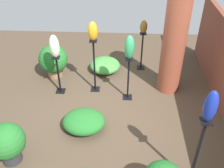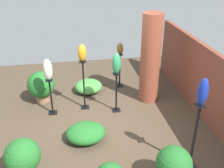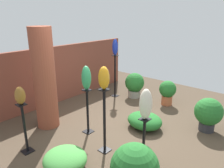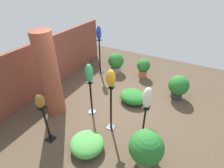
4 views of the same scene
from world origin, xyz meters
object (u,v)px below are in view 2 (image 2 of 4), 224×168
at_px(pedestal_cobalt, 194,140).
at_px(pedestal_ivory, 51,99).
at_px(pedestal_jade, 116,94).
at_px(potted_plant_walkway_edge, 41,85).
at_px(art_vase_cobalt, 203,92).
at_px(art_vase_ivory, 48,70).
at_px(potted_plant_back_center, 23,157).
at_px(art_vase_amber, 82,53).
at_px(art_vase_jade, 116,63).
at_px(brick_pillar, 150,59).
at_px(potted_plant_front_left, 174,166).
at_px(art_vase_bronze, 120,49).
at_px(pedestal_amber, 84,87).
at_px(pedestal_bronze, 120,72).

bearing_deg(pedestal_cobalt, pedestal_ivory, -131.41).
xyz_separation_m(pedestal_jade, potted_plant_walkway_edge, (-0.79, -1.82, 0.00)).
relative_size(pedestal_cobalt, art_vase_cobalt, 2.68).
distance_m(art_vase_ivory, potted_plant_back_center, 2.14).
relative_size(art_vase_amber, art_vase_jade, 0.81).
xyz_separation_m(pedestal_ivory, potted_plant_back_center, (1.97, -0.42, 0.02)).
height_order(pedestal_jade, art_vase_cobalt, art_vase_cobalt).
height_order(brick_pillar, pedestal_ivory, brick_pillar).
distance_m(brick_pillar, potted_plant_walkway_edge, 2.87).
height_order(brick_pillar, art_vase_jade, brick_pillar).
distance_m(pedestal_jade, potted_plant_walkway_edge, 1.98).
bearing_deg(potted_plant_front_left, art_vase_bronze, -177.83).
bearing_deg(pedestal_cobalt, art_vase_cobalt, 0.00).
height_order(pedestal_amber, potted_plant_walkway_edge, pedestal_amber).
bearing_deg(art_vase_amber, art_vase_jade, 70.53).
bearing_deg(brick_pillar, pedestal_cobalt, 1.14).
bearing_deg(brick_pillar, pedestal_bronze, -145.62).
bearing_deg(art_vase_ivory, pedestal_jade, 84.38).
relative_size(pedestal_ivory, potted_plant_front_left, 1.17).
relative_size(pedestal_jade, art_vase_bronze, 3.06).
bearing_deg(art_vase_ivory, potted_plant_walkway_edge, -157.36).
bearing_deg(art_vase_cobalt, art_vase_ivory, -131.41).
relative_size(art_vase_jade, potted_plant_walkway_edge, 0.62).
distance_m(brick_pillar, pedestal_ivory, 2.61).
xyz_separation_m(pedestal_jade, art_vase_jade, (-0.00, 0.00, 0.81)).
bearing_deg(art_vase_bronze, potted_plant_front_left, 2.17).
xyz_separation_m(art_vase_ivory, art_vase_jade, (0.15, 1.55, 0.10)).
relative_size(potted_plant_back_center, potted_plant_front_left, 1.00).
xyz_separation_m(art_vase_jade, potted_plant_walkway_edge, (-0.79, -1.82, -0.81)).
bearing_deg(pedestal_bronze, potted_plant_walkway_edge, -77.54).
distance_m(art_vase_amber, art_vase_ivory, 0.86).
xyz_separation_m(pedestal_bronze, art_vase_amber, (1.00, -1.10, 1.02)).
height_order(pedestal_bronze, pedestal_ivory, pedestal_bronze).
distance_m(pedestal_cobalt, pedestal_jade, 2.31).
relative_size(potted_plant_walkway_edge, potted_plant_front_left, 1.08).
relative_size(pedestal_ivory, art_vase_ivory, 1.77).
relative_size(pedestal_jade, art_vase_ivory, 1.96).
relative_size(art_vase_amber, art_vase_cobalt, 0.84).
bearing_deg(pedestal_cobalt, brick_pillar, -178.86).
bearing_deg(potted_plant_back_center, potted_plant_walkway_edge, 176.65).
bearing_deg(pedestal_bronze, pedestal_jade, -15.21).
height_order(pedestal_amber, pedestal_cobalt, pedestal_cobalt).
relative_size(art_vase_bronze, art_vase_cobalt, 0.67).
bearing_deg(potted_plant_walkway_edge, pedestal_cobalt, 44.27).
bearing_deg(pedestal_jade, brick_pillar, 113.30).
relative_size(art_vase_ivory, potted_plant_front_left, 0.66).
height_order(art_vase_ivory, potted_plant_walkway_edge, art_vase_ivory).
relative_size(pedestal_bronze, art_vase_jade, 1.92).
distance_m(brick_pillar, pedestal_cobalt, 2.55).
bearing_deg(pedestal_amber, art_vase_jade, 70.53).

